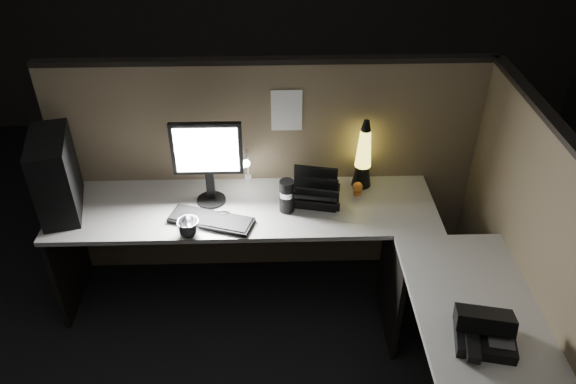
{
  "coord_description": "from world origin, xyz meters",
  "views": [
    {
      "loc": [
        0.03,
        -2.09,
        2.75
      ],
      "look_at": [
        0.11,
        0.35,
        1.01
      ],
      "focal_mm": 35.0,
      "sensor_mm": 36.0,
      "label": 1
    }
  ],
  "objects_px": {
    "pc_tower": "(55,175)",
    "lava_lamp": "(363,159)",
    "keyboard": "(211,220)",
    "desk_phone": "(484,331)",
    "monitor": "(207,155)"
  },
  "relations": [
    {
      "from": "pc_tower",
      "to": "lava_lamp",
      "type": "height_order",
      "value": "pc_tower"
    },
    {
      "from": "pc_tower",
      "to": "keyboard",
      "type": "distance_m",
      "value": 0.93
    },
    {
      "from": "pc_tower",
      "to": "desk_phone",
      "type": "bearing_deg",
      "value": -38.89
    },
    {
      "from": "pc_tower",
      "to": "desk_phone",
      "type": "relative_size",
      "value": 1.59
    },
    {
      "from": "lava_lamp",
      "to": "desk_phone",
      "type": "height_order",
      "value": "lava_lamp"
    },
    {
      "from": "monitor",
      "to": "lava_lamp",
      "type": "xyz_separation_m",
      "value": [
        0.93,
        0.13,
        -0.13
      ]
    },
    {
      "from": "pc_tower",
      "to": "lava_lamp",
      "type": "relative_size",
      "value": 1.05
    },
    {
      "from": "lava_lamp",
      "to": "desk_phone",
      "type": "relative_size",
      "value": 1.52
    },
    {
      "from": "keyboard",
      "to": "desk_phone",
      "type": "distance_m",
      "value": 1.58
    },
    {
      "from": "pc_tower",
      "to": "desk_phone",
      "type": "distance_m",
      "value": 2.43
    },
    {
      "from": "monitor",
      "to": "desk_phone",
      "type": "height_order",
      "value": "monitor"
    },
    {
      "from": "keyboard",
      "to": "desk_phone",
      "type": "bearing_deg",
      "value": -16.82
    },
    {
      "from": "lava_lamp",
      "to": "keyboard",
      "type": "bearing_deg",
      "value": -158.94
    },
    {
      "from": "pc_tower",
      "to": "keyboard",
      "type": "xyz_separation_m",
      "value": [
        0.89,
        -0.16,
        -0.23
      ]
    },
    {
      "from": "pc_tower",
      "to": "lava_lamp",
      "type": "bearing_deg",
      "value": -6.92
    }
  ]
}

